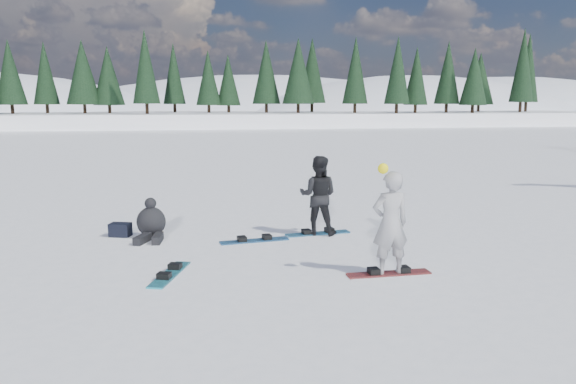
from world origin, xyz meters
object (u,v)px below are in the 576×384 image
Objects in this scene: snowboarder_woman at (390,223)px; seated_rider at (151,223)px; gear_bag at (120,230)px; snowboard_loose_a at (170,274)px; snowboard_loose_c at (254,241)px; snowboarder_man at (318,195)px.

snowboarder_woman reaches higher than seated_rider.
snowboarder_woman reaches higher than gear_bag.
seated_rider is 2.89m from snowboard_loose_a.
snowboard_loose_a is 2.73m from snowboard_loose_c.
snowboarder_man is 3.78m from seated_rider.
snowboard_loose_a is (0.50, -2.82, -0.33)m from seated_rider.
snowboard_loose_a is 1.00× the size of snowboard_loose_c.
seated_rider is 2.50× the size of gear_bag.
snowboarder_man reaches higher than gear_bag.
snowboarder_woman is 4.42× the size of gear_bag.
seated_rider is 2.36m from snowboard_loose_c.
snowboard_loose_a is at bearing -137.43° from snowboard_loose_c.
seated_rider reaches higher than gear_bag.
snowboard_loose_a is at bearing -66.06° from seated_rider.
snowboard_loose_c is (1.73, 2.11, 0.00)m from snowboard_loose_a.
gear_bag is at bearing 38.89° from snowboard_loose_a.
seated_rider is at bearing -20.21° from gear_bag.
snowboarder_woman reaches higher than snowboarder_man.
seated_rider is 0.75× the size of snowboard_loose_c.
seated_rider is (-3.73, 0.29, -0.55)m from snowboarder_man.
snowboarder_woman is 3.19m from snowboarder_man.
snowboarder_man is 4.20m from snowboard_loose_a.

